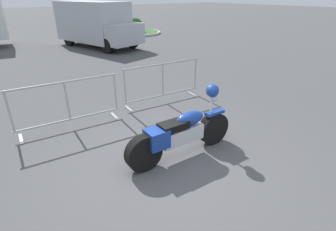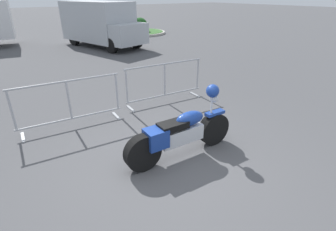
{
  "view_description": "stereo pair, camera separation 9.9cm",
  "coord_description": "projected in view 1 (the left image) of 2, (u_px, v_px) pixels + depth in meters",
  "views": [
    {
      "loc": [
        -2.25,
        -2.93,
        2.71
      ],
      "look_at": [
        0.39,
        0.58,
        0.65
      ],
      "focal_mm": 28.0,
      "sensor_mm": 36.0,
      "label": 1
    },
    {
      "loc": [
        -2.17,
        -2.99,
        2.71
      ],
      "look_at": [
        0.39,
        0.58,
        0.65
      ],
      "focal_mm": 28.0,
      "sensor_mm": 36.0,
      "label": 2
    }
  ],
  "objects": [
    {
      "name": "planter_island",
      "position": [
        131.0,
        28.0,
        18.83
      ],
      "size": [
        3.98,
        3.98,
        1.2
      ],
      "color": "#ADA89E",
      "rests_on": "ground"
    },
    {
      "name": "motorcycle",
      "position": [
        182.0,
        132.0,
        4.64
      ],
      "size": [
        2.19,
        0.35,
        1.24
      ],
      "rotation": [
        0.0,
        0.0,
        -0.05
      ],
      "color": "black",
      "rests_on": "ground"
    },
    {
      "name": "ground_plane",
      "position": [
        170.0,
        167.0,
        4.5
      ],
      "size": [
        120.0,
        120.0,
        0.0
      ],
      "primitive_type": "plane",
      "color": "#4C4C4F"
    },
    {
      "name": "delivery_van",
      "position": [
        96.0,
        23.0,
        14.02
      ],
      "size": [
        3.12,
        5.33,
        2.31
      ],
      "rotation": [
        0.0,
        0.0,
        -1.32
      ],
      "color": "#B2B7BC",
      "rests_on": "ground"
    },
    {
      "name": "crowd_barrier_near",
      "position": [
        68.0,
        104.0,
        5.58
      ],
      "size": [
        2.25,
        0.62,
        1.07
      ],
      "rotation": [
        0.0,
        0.0,
        -0.09
      ],
      "color": "#9EA0A5",
      "rests_on": "ground"
    },
    {
      "name": "crowd_barrier_far",
      "position": [
        163.0,
        82.0,
        6.94
      ],
      "size": [
        2.25,
        0.62,
        1.07
      ],
      "rotation": [
        0.0,
        0.0,
        -0.09
      ],
      "color": "#9EA0A5",
      "rests_on": "ground"
    }
  ]
}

